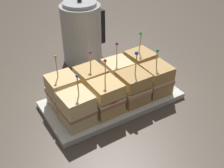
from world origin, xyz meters
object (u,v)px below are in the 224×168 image
Objects in this scene: kettle_steel at (82,33)px; sandwich_front_far_left at (77,109)px; sandwich_back_center_left at (91,82)px; sandwich_back_far_right at (140,65)px; sandwich_back_center_right at (117,74)px; sandwich_front_far_right at (156,79)px; sandwich_back_far_left at (63,91)px; sandwich_front_center_left at (106,97)px; sandwich_front_center_right at (133,87)px; serving_platter at (112,100)px.

sandwich_front_far_left is at bearing -118.81° from kettle_steel.
sandwich_back_center_left is 0.19m from sandwich_back_far_right.
sandwich_front_far_right is at bearing -45.43° from sandwich_back_center_right.
sandwich_back_far_left reaches higher than sandwich_back_center_left.
sandwich_front_center_right is (0.10, 0.00, 0.00)m from sandwich_front_center_left.
sandwich_front_center_left is (0.09, 0.00, 0.00)m from sandwich_front_far_left.
sandwich_front_center_right is 0.13m from sandwich_back_far_right.
sandwich_front_center_left is 0.36m from kettle_steel.
serving_platter is 2.50× the size of sandwich_front_center_left.
sandwich_back_center_left reaches higher than serving_platter.
sandwich_back_center_right reaches higher than sandwich_front_far_right.
sandwich_front_far_left is 0.92× the size of sandwich_back_far_right.
sandwich_front_center_left is at bearing -179.82° from sandwich_front_center_right.
sandwich_back_far_left is (-0.28, 0.09, 0.00)m from sandwich_front_far_right.
sandwich_front_center_left is 0.10m from sandwich_front_center_right.
sandwich_back_center_left is at bearing -1.39° from sandwich_back_far_left.
sandwich_front_far_right is at bearing -92.61° from sandwich_back_far_right.
sandwich_front_far_left is at bearing -135.39° from sandwich_back_center_left.
sandwich_front_center_right is 0.34m from kettle_steel.
sandwich_front_far_left is 0.21m from sandwich_back_center_right.
sandwich_back_center_right reaches higher than serving_platter.
sandwich_back_far_left is (-0.19, 0.09, -0.00)m from sandwich_front_center_right.
sandwich_front_center_left reaches higher than sandwich_back_center_right.
sandwich_front_far_right reaches higher than serving_platter.
sandwich_back_far_left is 1.03× the size of sandwich_back_center_right.
serving_platter is 2.72× the size of sandwich_front_far_right.
serving_platter is at bearing -42.59° from sandwich_back_center_left.
sandwich_front_center_left is (-0.05, -0.05, 0.06)m from serving_platter.
sandwich_front_far_right is 0.13m from sandwich_back_center_right.
sandwich_back_far_right is at bearing 87.39° from sandwich_front_far_right.
sandwich_front_center_right is 0.09m from sandwich_back_center_right.
sandwich_front_far_right is 0.61× the size of kettle_steel.
sandwich_back_far_left reaches higher than sandwich_front_far_right.
sandwich_front_center_left is at bearing -136.22° from sandwich_back_center_right.
serving_platter is at bearing -160.85° from sandwich_back_far_right.
sandwich_back_far_right is at bearing 26.58° from sandwich_front_center_left.
sandwich_front_far_left is 0.92× the size of sandwich_front_center_left.
sandwich_front_center_right is at bearing 0.30° from sandwich_front_far_left.
sandwich_front_far_left is 0.93× the size of sandwich_back_far_left.
sandwich_front_center_right reaches higher than sandwich_back_far_left.
sandwich_back_center_left is (-0.05, 0.04, 0.06)m from serving_platter.
sandwich_back_far_right is 0.27m from kettle_steel.
sandwich_front_center_right is at bearing -26.08° from sandwich_back_far_left.
sandwich_front_far_left is 0.28m from sandwich_front_far_right.
sandwich_back_center_right reaches higher than sandwich_back_center_left.
sandwich_front_far_right is (0.28, 0.00, 0.00)m from sandwich_front_far_left.
sandwich_back_far_left is 0.19m from sandwich_back_center_right.
sandwich_front_center_left and sandwich_back_far_right have the same top height.
sandwich_back_center_left is at bearing -178.65° from sandwich_back_far_right.
sandwich_back_far_right is at bearing 18.67° from sandwich_front_far_left.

